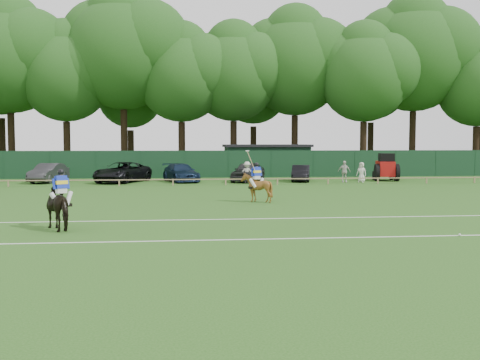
{
  "coord_description": "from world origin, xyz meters",
  "views": [
    {
      "loc": [
        -2.44,
        -24.56,
        3.28
      ],
      "look_at": [
        0.5,
        3.0,
        1.4
      ],
      "focal_mm": 42.0,
      "sensor_mm": 36.0,
      "label": 1
    }
  ],
  "objects": [
    {
      "name": "pitch_lines",
      "position": [
        0.0,
        -3.5,
        0.01
      ],
      "size": [
        60.0,
        5.1,
        0.01
      ],
      "color": "silver",
      "rests_on": "ground"
    },
    {
      "name": "hatch_grey",
      "position": [
        3.14,
        21.49,
        0.82
      ],
      "size": [
        3.7,
        5.21,
        1.65
      ],
      "primitive_type": "imported",
      "rotation": [
        0.0,
        0.0,
        -0.41
      ],
      "color": "#2C2D2F",
      "rests_on": "ground"
    },
    {
      "name": "tractor",
      "position": [
        14.88,
        21.35,
        1.1
      ],
      "size": [
        2.29,
        3.04,
        2.33
      ],
      "rotation": [
        0.0,
        0.0,
        -0.17
      ],
      "color": "#A9110F",
      "rests_on": "ground"
    },
    {
      "name": "horse_chestnut",
      "position": [
        1.69,
        5.68,
        0.8
      ],
      "size": [
        1.7,
        1.8,
        1.6
      ],
      "primitive_type": "imported",
      "rotation": [
        0.0,
        0.0,
        3.48
      ],
      "color": "brown",
      "rests_on": "ground"
    },
    {
      "name": "tree_row",
      "position": [
        2.0,
        35.0,
        0.0
      ],
      "size": [
        96.0,
        12.0,
        21.0
      ],
      "primitive_type": null,
      "color": "#26561C",
      "rests_on": "ground"
    },
    {
      "name": "spectator_left",
      "position": [
        2.85,
        19.71,
        0.86
      ],
      "size": [
        1.17,
        0.75,
        1.72
      ],
      "primitive_type": "imported",
      "rotation": [
        0.0,
        0.0,
        0.1
      ],
      "color": "beige",
      "rests_on": "ground"
    },
    {
      "name": "perimeter_fence",
      "position": [
        0.0,
        27.0,
        1.25
      ],
      "size": [
        92.08,
        0.08,
        2.5
      ],
      "color": "#14351E",
      "rests_on": "ground"
    },
    {
      "name": "sedan_grey",
      "position": [
        -13.1,
        22.27,
        0.77
      ],
      "size": [
        2.56,
        4.93,
        1.55
      ],
      "primitive_type": "imported",
      "rotation": [
        0.0,
        0.0,
        -0.21
      ],
      "color": "#333335",
      "rests_on": "ground"
    },
    {
      "name": "sedan_navy",
      "position": [
        -2.4,
        21.98,
        0.74
      ],
      "size": [
        3.46,
        5.5,
        1.49
      ],
      "primitive_type": "imported",
      "rotation": [
        0.0,
        0.0,
        0.29
      ],
      "color": "#13233D",
      "rests_on": "ground"
    },
    {
      "name": "suv_black",
      "position": [
        -7.15,
        21.81,
        0.82
      ],
      "size": [
        4.89,
        6.5,
        1.64
      ],
      "primitive_type": "imported",
      "rotation": [
        0.0,
        0.0,
        -0.42
      ],
      "color": "black",
      "rests_on": "ground"
    },
    {
      "name": "ground",
      "position": [
        0.0,
        0.0,
        0.0
      ],
      "size": [
        160.0,
        160.0,
        0.0
      ],
      "primitive_type": "plane",
      "color": "#1E4C14",
      "rests_on": "ground"
    },
    {
      "name": "spectator_right",
      "position": [
        12.25,
        19.76,
        0.82
      ],
      "size": [
        0.95,
        0.9,
        1.64
      ],
      "primitive_type": "imported",
      "rotation": [
        0.0,
        0.0,
        -0.65
      ],
      "color": "silver",
      "rests_on": "ground"
    },
    {
      "name": "rider_dark",
      "position": [
        -6.87,
        -3.08,
        1.63
      ],
      "size": [
        0.86,
        0.64,
        1.41
      ],
      "rotation": [
        0.0,
        0.0,
        3.72
      ],
      "color": "silver",
      "rests_on": "ground"
    },
    {
      "name": "utility_shed",
      "position": [
        6.0,
        30.0,
        1.54
      ],
      "size": [
        8.4,
        4.4,
        3.04
      ],
      "color": "#14331E",
      "rests_on": "ground"
    },
    {
      "name": "rider_chestnut",
      "position": [
        1.69,
        5.67,
        1.53
      ],
      "size": [
        0.98,
        0.55,
        2.05
      ],
      "rotation": [
        0.0,
        0.0,
        3.48
      ],
      "color": "silver",
      "rests_on": "ground"
    },
    {
      "name": "spectator_mid",
      "position": [
        10.8,
        19.74,
        0.88
      ],
      "size": [
        1.07,
        0.52,
        1.76
      ],
      "primitive_type": "imported",
      "rotation": [
        0.0,
        0.0,
        -0.09
      ],
      "color": "beige",
      "rests_on": "ground"
    },
    {
      "name": "pitch_rail",
      "position": [
        0.0,
        18.0,
        0.45
      ],
      "size": [
        62.1,
        0.1,
        0.5
      ],
      "color": "#997F5B",
      "rests_on": "ground"
    },
    {
      "name": "horse_dark",
      "position": [
        -6.88,
        -3.07,
        0.86
      ],
      "size": [
        1.9,
        2.22,
        1.73
      ],
      "primitive_type": "imported",
      "rotation": [
        0.0,
        0.0,
        3.72
      ],
      "color": "black",
      "rests_on": "ground"
    },
    {
      "name": "polo_ball",
      "position": [
        7.25,
        -6.08,
        0.04
      ],
      "size": [
        0.09,
        0.09,
        0.09
      ],
      "primitive_type": "sphere",
      "color": "silver",
      "rests_on": "ground"
    },
    {
      "name": "estate_black",
      "position": [
        7.58,
        21.41,
        0.68
      ],
      "size": [
        2.38,
        4.35,
        1.36
      ],
      "primitive_type": "imported",
      "rotation": [
        0.0,
        0.0,
        -0.24
      ],
      "color": "black",
      "rests_on": "ground"
    }
  ]
}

